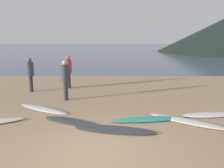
# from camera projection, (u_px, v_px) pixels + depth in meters

# --- Properties ---
(ground_plane) EXTENTS (120.00, 120.00, 0.20)m
(ground_plane) POSITION_uv_depth(u_px,v_px,m) (106.00, 81.00, 15.35)
(ground_plane) COLOR tan
(ground_plane) RESTS_ON ground
(ocean_water) EXTENTS (140.00, 100.00, 0.01)m
(ocean_water) POSITION_uv_depth(u_px,v_px,m) (112.00, 48.00, 65.97)
(ocean_water) COLOR #475B6B
(ocean_water) RESTS_ON ground
(surfboard_1) EXTENTS (2.33, 1.63, 0.08)m
(surfboard_1) POSITION_uv_depth(u_px,v_px,m) (43.00, 109.00, 8.89)
(surfboard_1) COLOR white
(surfboard_1) RESTS_ON ground
(surfboard_2) EXTENTS (2.04, 1.26, 0.07)m
(surfboard_2) POSITION_uv_depth(u_px,v_px,m) (71.00, 121.00, 7.62)
(surfboard_2) COLOR #333338
(surfboard_2) RESTS_ON ground
(surfboard_3) EXTENTS (2.56, 1.08, 0.08)m
(surfboard_3) POSITION_uv_depth(u_px,v_px,m) (115.00, 129.00, 6.90)
(surfboard_3) COLOR #333338
(surfboard_3) RESTS_ON ground
(surfboard_4) EXTENTS (2.61, 0.90, 0.09)m
(surfboard_4) POSITION_uv_depth(u_px,v_px,m) (149.00, 119.00, 7.77)
(surfboard_4) COLOR teal
(surfboard_4) RESTS_ON ground
(surfboard_5) EXTENTS (2.47, 1.92, 0.08)m
(surfboard_5) POSITION_uv_depth(u_px,v_px,m) (187.00, 121.00, 7.58)
(surfboard_5) COLOR silver
(surfboard_5) RESTS_ON ground
(surfboard_6) EXTENTS (1.96, 0.78, 0.09)m
(surfboard_6) POSITION_uv_depth(u_px,v_px,m) (209.00, 115.00, 8.22)
(surfboard_6) COLOR white
(surfboard_6) RESTS_ON ground
(person_0) EXTENTS (0.36, 0.36, 1.80)m
(person_0) POSITION_uv_depth(u_px,v_px,m) (68.00, 69.00, 12.76)
(person_0) COLOR #2D2D38
(person_0) RESTS_ON ground
(person_1) EXTENTS (0.35, 0.35, 1.76)m
(person_1) POSITION_uv_depth(u_px,v_px,m) (30.00, 72.00, 11.81)
(person_1) COLOR #2D2D38
(person_1) RESTS_ON ground
(person_2) EXTENTS (0.36, 0.36, 1.80)m
(person_2) POSITION_uv_depth(u_px,v_px,m) (65.00, 77.00, 10.15)
(person_2) COLOR #2D2D38
(person_2) RESTS_ON ground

